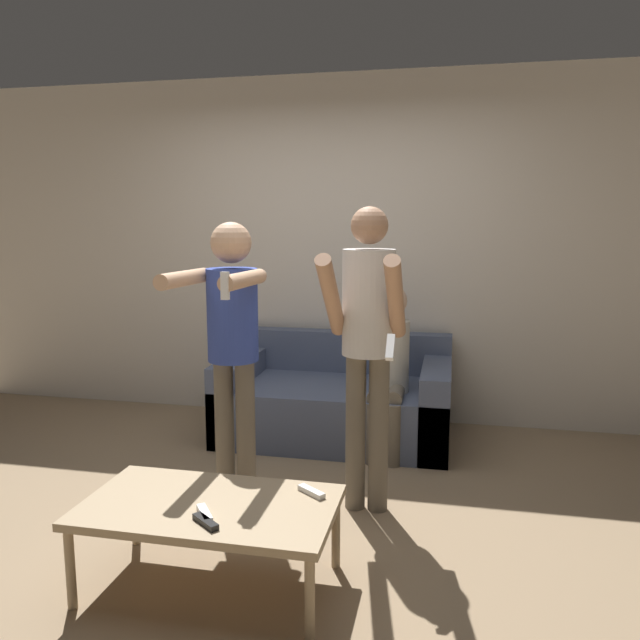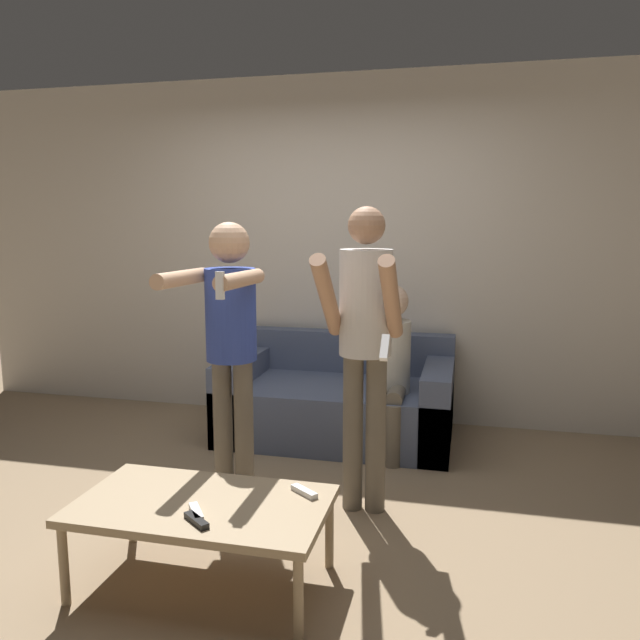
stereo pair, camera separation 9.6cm
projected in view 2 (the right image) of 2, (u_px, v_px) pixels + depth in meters
ground_plane at (262, 518)px, 3.36m from camera, size 14.00×14.00×0.00m
wall_back at (336, 251)px, 4.96m from camera, size 6.40×0.06×2.70m
couch at (338, 402)px, 4.61m from camera, size 1.65×0.95×0.73m
person_standing_left at (230, 330)px, 3.47m from camera, size 0.40×0.69×1.58m
person_standing_right at (365, 331)px, 3.29m from camera, size 0.40×0.62×1.66m
person_seated at (390, 362)px, 4.23m from camera, size 0.27×0.51×1.16m
coffee_table at (202, 509)px, 2.69m from camera, size 1.09×0.61×0.39m
remote_near at (196, 520)px, 2.49m from camera, size 0.14×0.12×0.02m
remote_mid at (196, 512)px, 2.56m from camera, size 0.12×0.14×0.02m
remote_far at (304, 492)px, 2.76m from camera, size 0.14×0.12×0.02m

